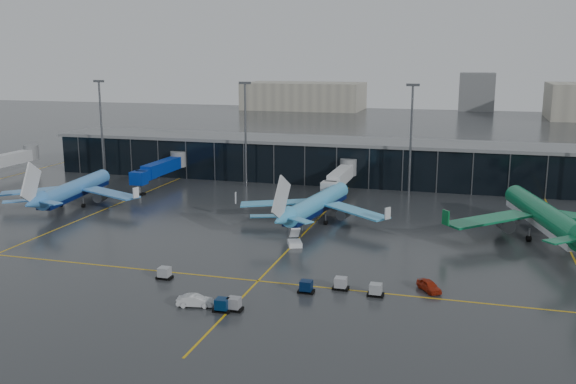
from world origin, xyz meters
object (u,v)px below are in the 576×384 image
(airliner_aer_lingus, at_px, (545,201))
(service_van_white, at_px, (195,301))
(baggage_carts, at_px, (274,290))
(airliner_klm_near, at_px, (317,193))
(service_van_red, at_px, (429,286))
(mobile_airstair, at_px, (295,241))
(airliner_arkefly, at_px, (75,179))

(airliner_aer_lingus, bearing_deg, service_van_white, -148.91)
(service_van_white, bearing_deg, baggage_carts, -65.73)
(airliner_klm_near, height_order, service_van_red, airliner_klm_near)
(service_van_red, bearing_deg, mobile_airstair, 112.17)
(airliner_klm_near, height_order, baggage_carts, airliner_klm_near)
(service_van_red, height_order, service_van_white, service_van_white)
(airliner_aer_lingus, height_order, baggage_carts, airliner_aer_lingus)
(baggage_carts, height_order, service_van_red, baggage_carts)
(airliner_arkefly, xyz_separation_m, airliner_aer_lingus, (94.20, 0.39, 0.94))
(airliner_klm_near, distance_m, mobile_airstair, 17.85)
(baggage_carts, distance_m, mobile_airstair, 23.45)
(airliner_arkefly, height_order, mobile_airstair, airliner_arkefly)
(airliner_aer_lingus, distance_m, service_van_white, 65.31)
(service_van_red, xyz_separation_m, service_van_white, (-28.50, -13.89, 0.01))
(mobile_airstair, height_order, service_van_red, mobile_airstair)
(baggage_carts, relative_size, service_van_white, 6.88)
(airliner_klm_near, relative_size, service_van_white, 7.74)
(airliner_klm_near, relative_size, service_van_red, 8.16)
(airliner_klm_near, bearing_deg, airliner_arkefly, -170.61)
(airliner_arkefly, distance_m, baggage_carts, 69.38)
(airliner_arkefly, distance_m, service_van_white, 66.70)
(service_van_red, bearing_deg, service_van_white, 171.91)
(airliner_arkefly, height_order, baggage_carts, airliner_arkefly)
(airliner_klm_near, relative_size, baggage_carts, 1.12)
(airliner_arkefly, relative_size, service_van_red, 8.33)
(airliner_klm_near, height_order, airliner_aer_lingus, airliner_aer_lingus)
(airliner_arkefly, bearing_deg, mobile_airstair, -23.96)
(airliner_arkefly, height_order, airliner_aer_lingus, airliner_aer_lingus)
(baggage_carts, height_order, mobile_airstair, mobile_airstair)
(airliner_arkefly, xyz_separation_m, mobile_airstair, (53.44, -16.19, -4.97))
(service_van_white, bearing_deg, airliner_aer_lingus, -56.98)
(airliner_klm_near, distance_m, service_van_red, 40.72)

